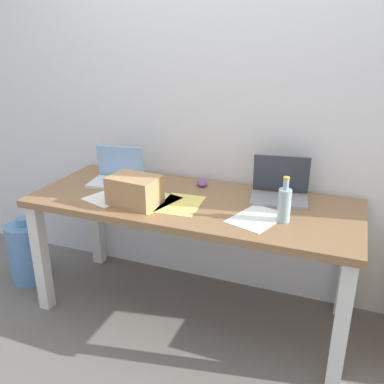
# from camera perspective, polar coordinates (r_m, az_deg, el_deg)

# --- Properties ---
(ground_plane) EXTENTS (8.00, 8.00, 0.00)m
(ground_plane) POSITION_cam_1_polar(r_m,az_deg,el_deg) (2.72, 0.00, -15.54)
(ground_plane) COLOR slate
(back_wall) EXTENTS (5.20, 0.08, 2.60)m
(back_wall) POSITION_cam_1_polar(r_m,az_deg,el_deg) (2.60, 3.44, 13.90)
(back_wall) COLOR white
(back_wall) RESTS_ON ground
(desk) EXTENTS (1.84, 0.72, 0.73)m
(desk) POSITION_cam_1_polar(r_m,az_deg,el_deg) (2.40, 0.00, -3.23)
(desk) COLOR olive
(desk) RESTS_ON ground
(laptop_left) EXTENTS (0.33, 0.27, 0.22)m
(laptop_left) POSITION_cam_1_polar(r_m,az_deg,el_deg) (2.66, -10.13, 2.22)
(laptop_left) COLOR silver
(laptop_left) RESTS_ON desk
(laptop_right) EXTENTS (0.34, 0.26, 0.24)m
(laptop_right) POSITION_cam_1_polar(r_m,az_deg,el_deg) (2.41, 11.80, 0.29)
(laptop_right) COLOR gray
(laptop_right) RESTS_ON desk
(beer_bottle) EXTENTS (0.07, 0.07, 0.23)m
(beer_bottle) POSITION_cam_1_polar(r_m,az_deg,el_deg) (2.12, 12.39, -1.61)
(beer_bottle) COLOR #99B7C1
(beer_bottle) RESTS_ON desk
(computer_mouse) EXTENTS (0.10, 0.12, 0.03)m
(computer_mouse) POSITION_cam_1_polar(r_m,az_deg,el_deg) (2.58, 1.35, 1.24)
(computer_mouse) COLOR #724799
(computer_mouse) RESTS_ON desk
(cardboard_box) EXTENTS (0.28, 0.22, 0.16)m
(cardboard_box) POSITION_cam_1_polar(r_m,az_deg,el_deg) (2.30, -7.76, 0.22)
(cardboard_box) COLOR tan
(cardboard_box) RESTS_ON desk
(paper_sheet_center) EXTENTS (0.23, 0.31, 0.00)m
(paper_sheet_center) POSITION_cam_1_polar(r_m,az_deg,el_deg) (2.30, -1.52, -1.67)
(paper_sheet_center) COLOR #F4E06B
(paper_sheet_center) RESTS_ON desk
(paper_sheet_front_right) EXTENTS (0.30, 0.35, 0.00)m
(paper_sheet_front_right) POSITION_cam_1_polar(r_m,az_deg,el_deg) (2.16, 8.79, -3.50)
(paper_sheet_front_right) COLOR white
(paper_sheet_front_right) RESTS_ON desk
(paper_sheet_front_left) EXTENTS (0.29, 0.35, 0.00)m
(paper_sheet_front_left) POSITION_cam_1_polar(r_m,az_deg,el_deg) (2.46, -10.66, -0.52)
(paper_sheet_front_left) COLOR white
(paper_sheet_front_left) RESTS_ON desk
(paper_yellow_folder) EXTENTS (0.28, 0.34, 0.00)m
(paper_yellow_folder) POSITION_cam_1_polar(r_m,az_deg,el_deg) (2.35, -5.40, -1.30)
(paper_yellow_folder) COLOR #F4E06B
(paper_yellow_folder) RESTS_ON desk
(water_cooler_jug) EXTENTS (0.26, 0.26, 0.46)m
(water_cooler_jug) POSITION_cam_1_polar(r_m,az_deg,el_deg) (3.11, -21.34, -7.52)
(water_cooler_jug) COLOR #598CC6
(water_cooler_jug) RESTS_ON ground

